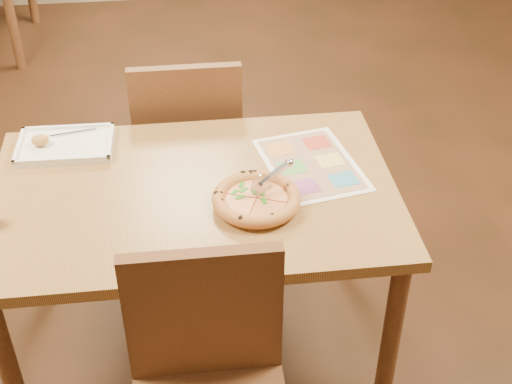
{
  "coord_description": "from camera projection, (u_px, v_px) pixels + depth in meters",
  "views": [
    {
      "loc": [
        -0.02,
        -1.84,
        2.07
      ],
      "look_at": [
        0.19,
        -0.1,
        0.77
      ],
      "focal_mm": 50.0,
      "sensor_mm": 36.0,
      "label": 1
    }
  ],
  "objects": [
    {
      "name": "plate",
      "position": [
        256.0,
        203.0,
        2.21
      ],
      "size": [
        0.29,
        0.29,
        0.01
      ],
      "primitive_type": "cylinder",
      "rotation": [
        0.0,
        0.0,
        -0.26
      ],
      "color": "white",
      "rests_on": "dining_table"
    },
    {
      "name": "chair_near",
      "position": [
        208.0,
        370.0,
        1.89
      ],
      "size": [
        0.42,
        0.42,
        0.47
      ],
      "color": "brown",
      "rests_on": "ground"
    },
    {
      "name": "pizza_cutter",
      "position": [
        271.0,
        177.0,
        2.19
      ],
      "size": [
        0.14,
        0.08,
        0.09
      ],
      "rotation": [
        0.0,
        0.0,
        0.49
      ],
      "color": "silver",
      "rests_on": "pizza"
    },
    {
      "name": "dining_table",
      "position": [
        195.0,
        211.0,
        2.33
      ],
      "size": [
        1.3,
        0.85,
        0.72
      ],
      "color": "#A37B41",
      "rests_on": "ground"
    },
    {
      "name": "pizza",
      "position": [
        256.0,
        199.0,
        2.19
      ],
      "size": [
        0.28,
        0.28,
        0.04
      ],
      "rotation": [
        0.0,
        0.0,
        -0.37
      ],
      "color": "#D68649",
      "rests_on": "plate"
    },
    {
      "name": "menu",
      "position": [
        311.0,
        164.0,
        2.39
      ],
      "size": [
        0.36,
        0.46,
        0.0
      ],
      "primitive_type": "cube",
      "rotation": [
        0.0,
        0.0,
        0.19
      ],
      "color": "white",
      "rests_on": "dining_table"
    },
    {
      "name": "chair_far",
      "position": [
        188.0,
        132.0,
        2.85
      ],
      "size": [
        0.42,
        0.42,
        0.47
      ],
      "rotation": [
        0.0,
        0.0,
        3.14
      ],
      "color": "brown",
      "rests_on": "ground"
    },
    {
      "name": "appetizer_tray",
      "position": [
        64.0,
        146.0,
        2.46
      ],
      "size": [
        0.33,
        0.23,
        0.06
      ],
      "rotation": [
        0.0,
        0.0,
        -0.02
      ],
      "color": "white",
      "rests_on": "dining_table"
    },
    {
      "name": "room",
      "position": [
        181.0,
        0.0,
        1.9
      ],
      "size": [
        7.0,
        7.0,
        7.0
      ],
      "color": "#35190E",
      "rests_on": "ground"
    }
  ]
}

